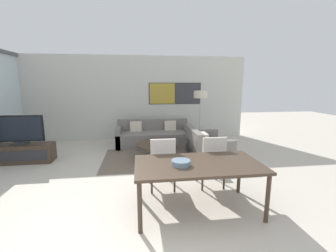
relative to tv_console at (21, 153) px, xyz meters
The scene contains 12 objects.
wall_back 3.57m from the tv_console, 38.02° to the left, with size 7.88×0.09×2.80m.
area_rug 3.31m from the tv_console, ahead, with size 2.71×1.86×0.01m.
tv_console is the anchor object (origin of this frame).
television 0.57m from the tv_console, 90.00° to the left, with size 1.15×0.20×0.70m.
sofa_main 3.50m from the tv_console, 19.72° to the left, with size 2.24×0.92×0.76m.
sofa_side 4.53m from the tv_console, ahead, with size 0.92×1.37×0.76m.
coffee_table 3.30m from the tv_console, ahead, with size 1.07×1.07×0.40m.
dining_table 4.54m from the tv_console, 35.08° to the right, with size 1.84×1.00×0.74m.
dining_chair_left 3.77m from the tv_console, 30.25° to the right, with size 0.46×0.46×0.97m.
dining_chair_centre 4.57m from the tv_console, 24.56° to the right, with size 0.46×0.46×0.97m.
fruit_bowl 4.37m from the tv_console, 37.73° to the right, with size 0.27×0.27×0.08m.
floor_lamp 5.01m from the tv_console, 12.63° to the left, with size 0.42×0.42×1.67m.
Camera 1 is at (0.25, -1.98, 1.88)m, focal length 24.00 mm.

